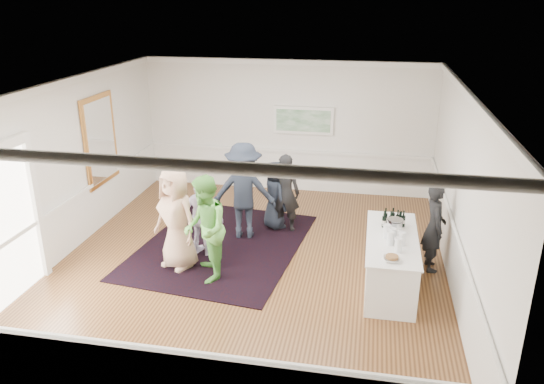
% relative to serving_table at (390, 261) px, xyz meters
% --- Properties ---
extents(floor, '(8.00, 8.00, 0.00)m').
position_rel_serving_table_xyz_m(floor, '(-2.46, 0.34, -0.45)').
color(floor, brown).
rests_on(floor, ground).
extents(ceiling, '(7.00, 8.00, 0.02)m').
position_rel_serving_table_xyz_m(ceiling, '(-2.46, 0.34, 2.75)').
color(ceiling, white).
rests_on(ceiling, wall_back).
extents(wall_left, '(0.02, 8.00, 3.20)m').
position_rel_serving_table_xyz_m(wall_left, '(-5.96, 0.34, 1.15)').
color(wall_left, white).
rests_on(wall_left, floor).
extents(wall_right, '(0.02, 8.00, 3.20)m').
position_rel_serving_table_xyz_m(wall_right, '(1.04, 0.34, 1.15)').
color(wall_right, white).
rests_on(wall_right, floor).
extents(wall_back, '(7.00, 0.02, 3.20)m').
position_rel_serving_table_xyz_m(wall_back, '(-2.46, 4.34, 1.15)').
color(wall_back, white).
rests_on(wall_back, floor).
extents(wall_front, '(7.00, 0.02, 3.20)m').
position_rel_serving_table_xyz_m(wall_front, '(-2.46, -3.66, 1.15)').
color(wall_front, white).
rests_on(wall_front, floor).
extents(wainscoting, '(7.00, 8.00, 1.00)m').
position_rel_serving_table_xyz_m(wainscoting, '(-2.46, 0.34, 0.05)').
color(wainscoting, white).
rests_on(wainscoting, floor).
extents(mirror, '(0.05, 1.25, 1.85)m').
position_rel_serving_table_xyz_m(mirror, '(-5.91, 1.64, 1.35)').
color(mirror, '#C6823A').
rests_on(mirror, wall_left).
extents(doorway, '(0.10, 1.78, 2.56)m').
position_rel_serving_table_xyz_m(doorway, '(-5.91, -1.56, 0.97)').
color(doorway, white).
rests_on(doorway, wall_left).
extents(landscape_painting, '(1.44, 0.06, 0.66)m').
position_rel_serving_table_xyz_m(landscape_painting, '(-2.06, 4.28, 1.33)').
color(landscape_painting, white).
rests_on(landscape_painting, wall_back).
extents(area_rug, '(3.34, 4.14, 0.02)m').
position_rel_serving_table_xyz_m(area_rug, '(-3.18, 0.90, -0.44)').
color(area_rug, black).
rests_on(area_rug, floor).
extents(serving_table, '(0.83, 2.19, 0.89)m').
position_rel_serving_table_xyz_m(serving_table, '(0.00, 0.00, 0.00)').
color(serving_table, white).
rests_on(serving_table, floor).
extents(bartender, '(0.45, 0.63, 1.61)m').
position_rel_serving_table_xyz_m(bartender, '(0.74, 0.74, 0.36)').
color(bartender, black).
rests_on(bartender, floor).
extents(guest_tan, '(1.07, 0.92, 1.85)m').
position_rel_serving_table_xyz_m(guest_tan, '(-3.71, -0.03, 0.48)').
color(guest_tan, tan).
rests_on(guest_tan, floor).
extents(guest_green, '(0.98, 1.09, 1.85)m').
position_rel_serving_table_xyz_m(guest_green, '(-3.09, -0.34, 0.48)').
color(guest_green, '#59AA44').
rests_on(guest_green, floor).
extents(guest_lilac, '(0.93, 0.54, 1.49)m').
position_rel_serving_table_xyz_m(guest_lilac, '(-3.42, 0.51, 0.30)').
color(guest_lilac, white).
rests_on(guest_lilac, floor).
extents(guest_dark_a, '(1.35, 0.89, 1.95)m').
position_rel_serving_table_xyz_m(guest_dark_a, '(-2.85, 1.42, 0.53)').
color(guest_dark_a, '#1B202D').
rests_on(guest_dark_a, floor).
extents(guest_dark_b, '(0.63, 0.44, 1.65)m').
position_rel_serving_table_xyz_m(guest_dark_b, '(-2.09, 1.87, 0.38)').
color(guest_dark_b, black).
rests_on(guest_dark_b, floor).
extents(guest_navy, '(0.78, 0.84, 1.44)m').
position_rel_serving_table_xyz_m(guest_navy, '(-2.33, 1.97, 0.27)').
color(guest_navy, '#1B202D').
rests_on(guest_navy, floor).
extents(wine_bottles, '(0.39, 0.25, 0.31)m').
position_rel_serving_table_xyz_m(wine_bottles, '(0.03, 0.46, 0.59)').
color(wine_bottles, black).
rests_on(wine_bottles, serving_table).
extents(juice_pitchers, '(0.35, 0.61, 0.24)m').
position_rel_serving_table_xyz_m(juice_pitchers, '(0.01, -0.24, 0.56)').
color(juice_pitchers, '#85BF44').
rests_on(juice_pitchers, serving_table).
extents(ice_bucket, '(0.26, 0.26, 0.25)m').
position_rel_serving_table_xyz_m(ice_bucket, '(0.03, 0.19, 0.55)').
color(ice_bucket, silver).
rests_on(ice_bucket, serving_table).
extents(nut_bowl, '(0.26, 0.26, 0.08)m').
position_rel_serving_table_xyz_m(nut_bowl, '(-0.03, -0.82, 0.48)').
color(nut_bowl, white).
rests_on(nut_bowl, serving_table).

